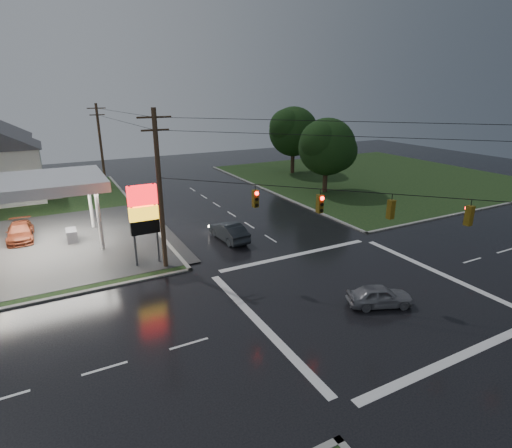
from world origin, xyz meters
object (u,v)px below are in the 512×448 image
car_north (229,231)px  car_crossing (380,296)px  tree_ne_near (328,147)px  tree_ne_far (294,132)px  utility_pole_n (101,144)px  pylon_sign (144,212)px  car_pump (20,232)px  utility_pole_nw (160,189)px

car_north → car_crossing: size_ratio=1.24×
tree_ne_near → car_north: 20.47m
tree_ne_far → utility_pole_n: bearing=171.5°
pylon_sign → car_pump: (-8.28, 10.15, -3.30)m
tree_ne_near → car_crossing: (-14.05, -23.63, -4.92)m
utility_pole_n → utility_pole_nw: bearing=-90.0°
pylon_sign → car_north: bearing=14.3°
tree_ne_near → tree_ne_far: 12.39m
tree_ne_near → tree_ne_far: (3.01, 12.00, 0.62)m
utility_pole_n → car_pump: (-9.28, -17.35, -4.76)m
pylon_sign → utility_pole_n: (1.00, 27.50, 1.46)m
utility_pole_nw → car_pump: 15.35m
utility_pole_nw → pylon_sign: bearing=135.0°
utility_pole_nw → tree_ne_near: utility_pole_nw is taller
utility_pole_nw → tree_ne_near: (23.64, 12.49, -0.16)m
utility_pole_n → car_crossing: size_ratio=2.79×
pylon_sign → tree_ne_far: bearing=40.4°
pylon_sign → car_north: pylon_sign is taller
utility_pole_nw → tree_ne_far: bearing=42.6°
tree_ne_near → car_north: tree_ne_near is taller
tree_ne_near → pylon_sign: bearing=-155.0°
tree_ne_far → car_north: (-20.42, -21.65, -5.41)m
car_pump → utility_pole_nw: bearing=-49.8°
utility_pole_n → tree_ne_near: size_ratio=1.17×
car_crossing → car_pump: 29.21m
utility_pole_nw → utility_pole_n: (0.00, 28.50, -0.25)m
utility_pole_nw → utility_pole_n: 28.50m
tree_ne_near → tree_ne_far: size_ratio=0.92×
car_north → car_pump: (-15.51, 8.30, -0.06)m
utility_pole_n → car_north: 26.82m
utility_pole_nw → car_north: (6.23, 2.84, -4.95)m
tree_ne_far → car_north: tree_ne_far is taller
car_north → car_crossing: 14.38m
tree_ne_near → car_crossing: tree_ne_near is taller
car_north → pylon_sign: bearing=10.8°
car_north → car_pump: car_north is taller
utility_pole_nw → car_pump: bearing=129.8°
car_north → utility_pole_nw: bearing=21.1°
pylon_sign → car_crossing: 16.46m
pylon_sign → tree_ne_far: tree_ne_far is taller
utility_pole_n → car_crossing: 41.07m
tree_ne_near → car_crossing: bearing=-120.7°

